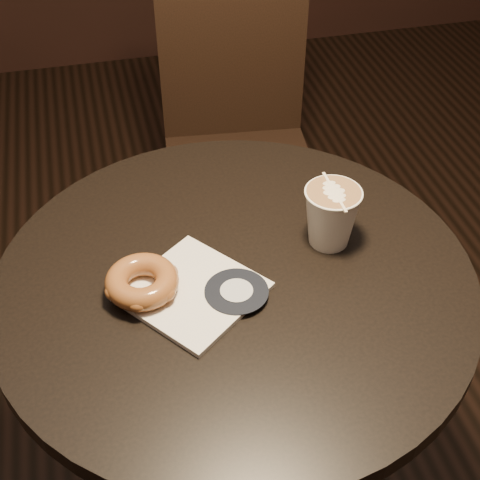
# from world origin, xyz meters

# --- Properties ---
(cafe_table) EXTENTS (0.70, 0.70, 0.75)m
(cafe_table) POSITION_xyz_m (0.00, 0.00, 0.55)
(cafe_table) COLOR black
(cafe_table) RESTS_ON ground
(chair) EXTENTS (0.41, 0.41, 0.94)m
(chair) POSITION_xyz_m (0.19, 0.78, 0.52)
(chair) COLOR black
(chair) RESTS_ON ground
(pastry_bag) EXTENTS (0.23, 0.23, 0.01)m
(pastry_bag) POSITION_xyz_m (-0.07, -0.03, 0.75)
(pastry_bag) COLOR silver
(pastry_bag) RESTS_ON cafe_table
(doughnut) EXTENTS (0.10, 0.10, 0.03)m
(doughnut) POSITION_xyz_m (-0.13, -0.01, 0.77)
(doughnut) COLOR brown
(doughnut) RESTS_ON pastry_bag
(latte_cup) EXTENTS (0.09, 0.09, 0.09)m
(latte_cup) POSITION_xyz_m (0.16, 0.03, 0.80)
(latte_cup) COLOR white
(latte_cup) RESTS_ON cafe_table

